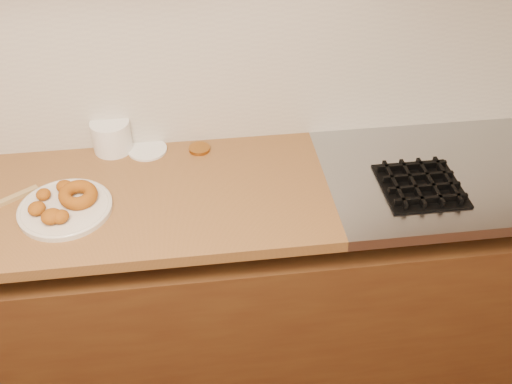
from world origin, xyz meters
TOP-DOWN VIEW (x-y plane):
  - wall_back at (0.00, 2.00)m, footprint 4.00×0.02m
  - base_cabinet at (0.00, 1.69)m, footprint 3.60×0.60m
  - stovetop at (1.15, 1.69)m, footprint 1.30×0.62m
  - backsplash at (0.00, 1.99)m, footprint 3.60×0.02m
  - donut_plate at (-0.35, 1.63)m, footprint 0.29×0.29m
  - ring_donut at (-0.31, 1.66)m, footprint 0.17×0.17m
  - fried_dough_chunks at (-0.38, 1.62)m, footprint 0.15×0.22m
  - plastic_tub at (-0.22, 1.96)m, footprint 0.14×0.14m
  - tub_lid at (-0.10, 1.93)m, footprint 0.17×0.17m
  - brass_jar_lid at (0.09, 1.91)m, footprint 0.09×0.09m
  - wooden_utensil at (-0.52, 1.71)m, footprint 0.16×0.12m

SIDE VIEW (x-z plane):
  - base_cabinet at x=0.00m, z-range 0.00..0.77m
  - stovetop at x=1.15m, z-range 0.86..0.90m
  - tub_lid at x=-0.10m, z-range 0.90..0.91m
  - brass_jar_lid at x=0.09m, z-range 0.90..0.91m
  - wooden_utensil at x=-0.52m, z-range 0.90..0.91m
  - donut_plate at x=-0.35m, z-range 0.90..0.92m
  - fried_dough_chunks at x=-0.38m, z-range 0.92..0.96m
  - ring_donut at x=-0.31m, z-range 0.91..0.97m
  - plastic_tub at x=-0.22m, z-range 0.90..1.01m
  - backsplash at x=0.00m, z-range 0.90..1.50m
  - wall_back at x=0.00m, z-range 0.00..2.70m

